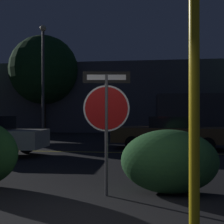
% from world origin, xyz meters
% --- Properties ---
extents(road_center_stripe, '(36.67, 0.12, 0.01)m').
position_xyz_m(road_center_stripe, '(0.00, 8.00, 0.00)').
color(road_center_stripe, gold).
rests_on(road_center_stripe, ground_plane).
extents(stop_sign, '(0.89, 0.15, 2.34)m').
position_xyz_m(stop_sign, '(0.23, 1.57, 1.65)').
color(stop_sign, '#4C4C51').
rests_on(stop_sign, ground_plane).
extents(yellow_pole_right, '(0.13, 0.13, 3.21)m').
position_xyz_m(yellow_pole_right, '(1.62, -0.20, 1.60)').
color(yellow_pole_right, yellow).
rests_on(yellow_pole_right, ground_plane).
extents(hedge_bush_2, '(1.89, 1.18, 1.24)m').
position_xyz_m(hedge_bush_2, '(1.41, 1.92, 0.62)').
color(hedge_bush_2, '#2D6633').
rests_on(hedge_bush_2, ground_plane).
extents(passing_car_2, '(5.11, 2.39, 1.42)m').
position_xyz_m(passing_car_2, '(1.85, 9.56, 0.72)').
color(passing_car_2, brown).
rests_on(passing_car_2, ground_plane).
extents(delivery_truck, '(5.99, 2.66, 2.67)m').
position_xyz_m(delivery_truck, '(4.34, 14.76, 1.49)').
color(delivery_truck, '#2D2D33').
rests_on(delivery_truck, ground_plane).
extents(street_lamp, '(0.39, 0.39, 6.97)m').
position_xyz_m(street_lamp, '(-5.62, 14.15, 4.19)').
color(street_lamp, '#4C4C51').
rests_on(street_lamp, ground_plane).
extents(tree_1, '(5.46, 5.46, 7.72)m').
position_xyz_m(tree_1, '(-7.55, 19.60, 4.99)').
color(tree_1, '#422D1E').
rests_on(tree_1, ground_plane).
extents(building_backdrop, '(29.43, 4.57, 5.66)m').
position_xyz_m(building_backdrop, '(-1.76, 22.28, 2.83)').
color(building_backdrop, '#4C4C56').
rests_on(building_backdrop, ground_plane).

